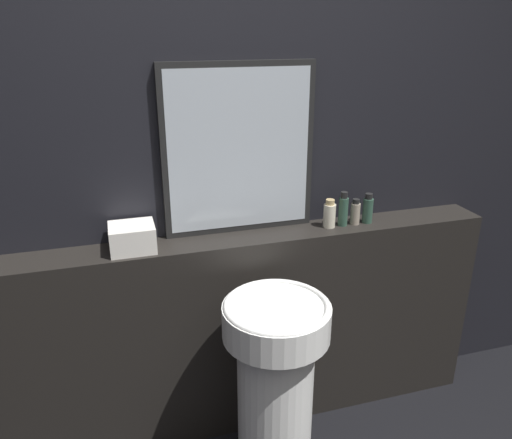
# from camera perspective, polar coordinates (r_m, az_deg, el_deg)

# --- Properties ---
(wall_back) EXTENTS (8.00, 0.06, 2.50)m
(wall_back) POSITION_cam_1_polar(r_m,az_deg,el_deg) (2.19, -3.20, 5.68)
(wall_back) COLOR black
(wall_back) RESTS_ON ground_plane
(vanity_counter) EXTENTS (2.38, 0.20, 0.98)m
(vanity_counter) POSITION_cam_1_polar(r_m,az_deg,el_deg) (2.40, -2.08, -12.89)
(vanity_counter) COLOR black
(vanity_counter) RESTS_ON ground_plane
(pedestal_sink) EXTENTS (0.42, 0.42, 0.86)m
(pedestal_sink) POSITION_cam_1_polar(r_m,az_deg,el_deg) (2.13, 2.22, -18.30)
(pedestal_sink) COLOR white
(pedestal_sink) RESTS_ON ground_plane
(mirror) EXTENTS (0.66, 0.03, 0.73)m
(mirror) POSITION_cam_1_polar(r_m,az_deg,el_deg) (2.13, -1.93, 7.90)
(mirror) COLOR black
(mirror) RESTS_ON vanity_counter
(towel_stack) EXTENTS (0.18, 0.16, 0.11)m
(towel_stack) POSITION_cam_1_polar(r_m,az_deg,el_deg) (2.09, -13.95, -2.01)
(towel_stack) COLOR silver
(towel_stack) RESTS_ON vanity_counter
(shampoo_bottle) EXTENTS (0.05, 0.05, 0.13)m
(shampoo_bottle) POSITION_cam_1_polar(r_m,az_deg,el_deg) (2.28, 8.40, 0.59)
(shampoo_bottle) COLOR beige
(shampoo_bottle) RESTS_ON vanity_counter
(conditioner_bottle) EXTENTS (0.04, 0.04, 0.16)m
(conditioner_bottle) POSITION_cam_1_polar(r_m,az_deg,el_deg) (2.30, 9.94, 1.07)
(conditioner_bottle) COLOR #2D4C3D
(conditioner_bottle) RESTS_ON vanity_counter
(lotion_bottle) EXTENTS (0.04, 0.04, 0.12)m
(lotion_bottle) POSITION_cam_1_polar(r_m,az_deg,el_deg) (2.33, 11.27, 0.79)
(lotion_bottle) COLOR gray
(lotion_bottle) RESTS_ON vanity_counter
(body_wash_bottle) EXTENTS (0.05, 0.05, 0.14)m
(body_wash_bottle) POSITION_cam_1_polar(r_m,az_deg,el_deg) (2.36, 12.65, 1.15)
(body_wash_bottle) COLOR #2D4C3D
(body_wash_bottle) RESTS_ON vanity_counter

